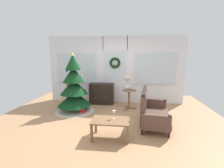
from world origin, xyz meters
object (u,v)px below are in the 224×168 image
at_px(side_table, 129,95).
at_px(coffee_table, 110,123).
at_px(gift_box, 82,110).
at_px(christmas_tree, 74,90).
at_px(dresser_cabinet, 102,94).
at_px(wine_glass, 114,113).
at_px(settee_sofa, 151,111).
at_px(table_lamp, 128,82).

xyz_separation_m(side_table, coffee_table, (-0.40, -2.04, -0.11)).
bearing_deg(gift_box, christmas_tree, 149.63).
height_order(side_table, coffee_table, side_table).
bearing_deg(dresser_cabinet, gift_box, -112.14).
xyz_separation_m(coffee_table, gift_box, (-1.09, 1.44, -0.27)).
height_order(coffee_table, wine_glass, wine_glass).
xyz_separation_m(wine_glass, gift_box, (-1.16, 1.36, -0.48)).
bearing_deg(wine_glass, christmas_tree, 133.73).
bearing_deg(settee_sofa, wine_glass, -141.21).
bearing_deg(gift_box, side_table, 21.87).
bearing_deg(christmas_tree, gift_box, -30.37).
bearing_deg(settee_sofa, table_lamp, 117.61).
bearing_deg(dresser_cabinet, side_table, -25.79).
bearing_deg(side_table, wine_glass, -99.51).
xyz_separation_m(christmas_tree, coffee_table, (1.40, -1.62, -0.36)).
distance_m(settee_sofa, side_table, 1.35).
bearing_deg(christmas_tree, wine_glass, -46.27).
bearing_deg(table_lamp, settee_sofa, -62.39).
bearing_deg(coffee_table, side_table, 78.92).
distance_m(table_lamp, coffee_table, 2.19).
distance_m(settee_sofa, table_lamp, 1.53).
relative_size(christmas_tree, table_lamp, 4.42).
bearing_deg(table_lamp, gift_box, -155.95).
xyz_separation_m(table_lamp, gift_box, (-1.43, -0.64, -0.86)).
xyz_separation_m(side_table, table_lamp, (-0.06, 0.04, 0.48)).
height_order(dresser_cabinet, wine_glass, dresser_cabinet).
relative_size(settee_sofa, side_table, 2.21).
relative_size(coffee_table, gift_box, 4.58).
distance_m(dresser_cabinet, table_lamp, 1.22).
bearing_deg(settee_sofa, gift_box, 163.58).
bearing_deg(gift_box, wine_glass, -49.39).
bearing_deg(side_table, dresser_cabinet, 154.21).
height_order(christmas_tree, table_lamp, christmas_tree).
height_order(settee_sofa, side_table, settee_sofa).
height_order(dresser_cabinet, coffee_table, dresser_cabinet).
distance_m(christmas_tree, side_table, 1.86).
distance_m(christmas_tree, table_lamp, 1.81).
bearing_deg(side_table, settee_sofa, -63.86).
height_order(wine_glass, gift_box, wine_glass).
height_order(christmas_tree, dresser_cabinet, christmas_tree).
distance_m(wine_glass, gift_box, 1.85).
relative_size(table_lamp, wine_glass, 2.26).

